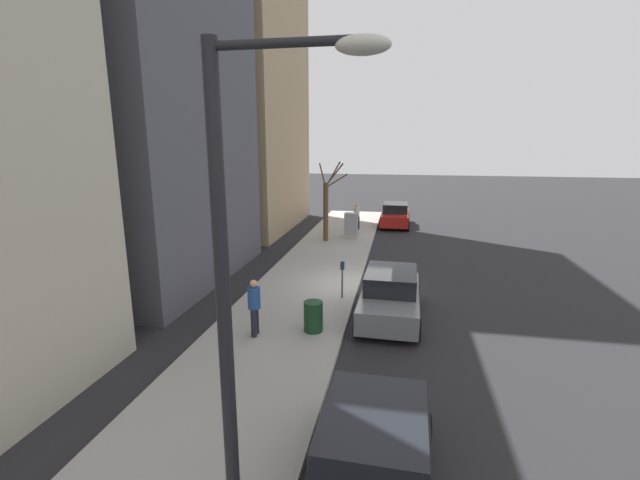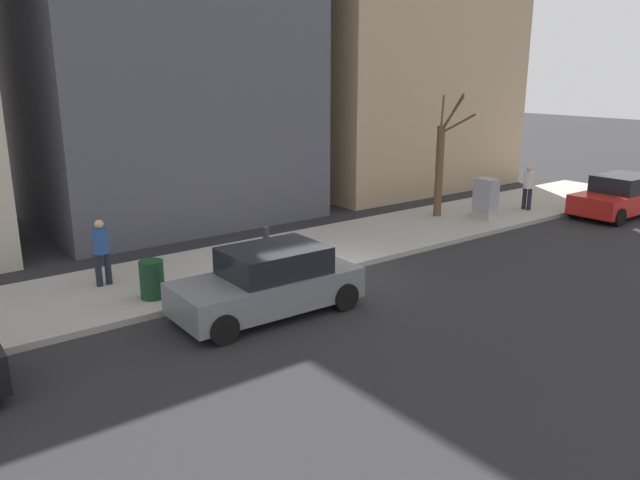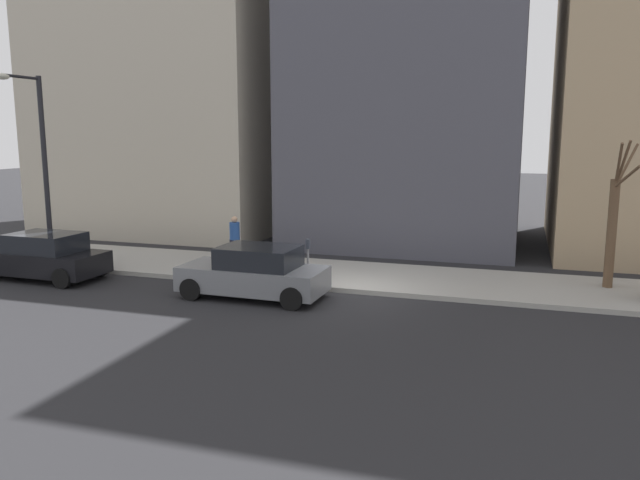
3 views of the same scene
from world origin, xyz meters
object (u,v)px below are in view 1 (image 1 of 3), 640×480
(parked_car_grey, at_px, (390,295))
(trash_bin, at_px, (313,316))
(streetlamp, at_px, (244,279))
(pedestrian_near_meter, at_px, (357,215))
(parked_car_black, at_px, (372,464))
(parking_meter, at_px, (342,275))
(bare_tree, at_px, (327,207))
(office_block_center, at_px, (100,65))
(utility_box, at_px, (351,226))
(pedestrian_midblock, at_px, (254,304))
(office_tower_left, at_px, (206,2))
(parked_car_red, at_px, (395,215))

(parked_car_grey, distance_m, trash_bin, 2.83)
(streetlamp, bearing_deg, pedestrian_near_meter, -87.51)
(parked_car_grey, bearing_deg, parked_car_black, 90.80)
(parked_car_grey, relative_size, parking_meter, 3.14)
(bare_tree, height_order, office_block_center, office_block_center)
(utility_box, height_order, pedestrian_midblock, pedestrian_midblock)
(streetlamp, relative_size, bare_tree, 1.48)
(utility_box, distance_m, office_block_center, 14.40)
(streetlamp, distance_m, bare_tree, 18.83)
(pedestrian_midblock, bearing_deg, parked_car_grey, -59.78)
(office_tower_left, bearing_deg, office_block_center, 92.87)
(parked_car_red, bearing_deg, office_tower_left, 10.48)
(parking_meter, relative_size, bare_tree, 0.31)
(parked_car_grey, bearing_deg, utility_box, -75.55)
(parked_car_red, distance_m, parked_car_black, 23.27)
(bare_tree, height_order, office_tower_left, office_tower_left)
(parked_car_grey, distance_m, pedestrian_near_meter, 13.55)
(parked_car_grey, distance_m, bare_tree, 10.64)
(pedestrian_near_meter, height_order, office_tower_left, office_tower_left)
(parked_car_red, relative_size, parked_car_black, 0.99)
(bare_tree, xyz_separation_m, pedestrian_near_meter, (-1.32, -3.47, -0.94))
(parked_car_black, relative_size, trash_bin, 4.71)
(bare_tree, bearing_deg, parking_meter, 103.49)
(parking_meter, relative_size, pedestrian_near_meter, 0.81)
(office_tower_left, bearing_deg, bare_tree, 154.99)
(bare_tree, relative_size, trash_bin, 4.87)
(parked_car_grey, xyz_separation_m, office_block_center, (11.43, -2.46, 7.72))
(utility_box, bearing_deg, trash_bin, 91.80)
(parking_meter, bearing_deg, parked_car_black, 100.93)
(utility_box, distance_m, office_tower_left, 16.32)
(utility_box, bearing_deg, pedestrian_near_meter, -91.32)
(streetlamp, bearing_deg, parked_car_grey, -100.01)
(parked_car_black, xyz_separation_m, trash_bin, (2.11, -5.71, -0.14))
(trash_bin, bearing_deg, pedestrian_midblock, 20.44)
(parked_car_red, xyz_separation_m, parked_car_black, (-0.09, 23.27, 0.00))
(streetlamp, bearing_deg, office_block_center, -48.59)
(parked_car_red, height_order, parked_car_black, same)
(trash_bin, bearing_deg, parking_meter, -98.92)
(parking_meter, relative_size, streetlamp, 0.21)
(parked_car_grey, xyz_separation_m, bare_tree, (3.82, -9.84, 1.29))
(office_tower_left, relative_size, office_block_center, 1.64)
(parked_car_black, xyz_separation_m, streetlamp, (1.49, 1.21, 3.28))
(parking_meter, relative_size, office_tower_left, 0.05)
(utility_box, xyz_separation_m, streetlamp, (-1.02, 19.63, 3.17))
(utility_box, bearing_deg, streetlamp, 92.97)
(parked_car_black, height_order, utility_box, utility_box)
(streetlamp, height_order, office_block_center, office_block_center)
(parked_car_grey, relative_size, streetlamp, 0.65)
(pedestrian_midblock, bearing_deg, parked_car_red, -13.85)
(parked_car_grey, height_order, pedestrian_near_meter, pedestrian_near_meter)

